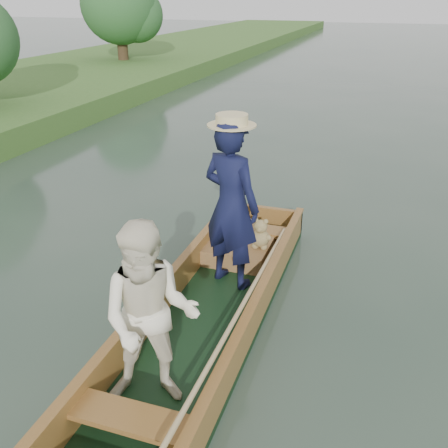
% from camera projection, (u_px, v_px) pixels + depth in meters
% --- Properties ---
extents(ground, '(120.00, 120.00, 0.00)m').
position_uv_depth(ground, '(206.00, 328.00, 5.28)').
color(ground, '#283D30').
rests_on(ground, ground).
extents(trees_far, '(22.70, 13.03, 4.52)m').
position_uv_depth(trees_far, '(296.00, 15.00, 14.44)').
color(trees_far, '#47331E').
rests_on(trees_far, ground).
extents(punt, '(1.12, 5.00, 2.06)m').
position_uv_depth(punt, '(203.00, 275.00, 4.99)').
color(punt, black).
rests_on(punt, ground).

